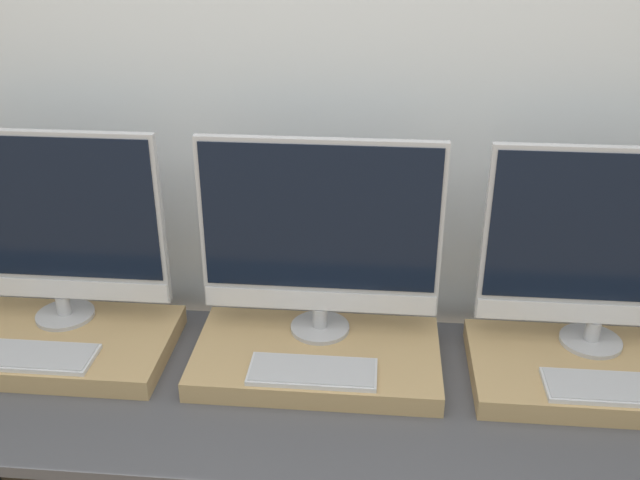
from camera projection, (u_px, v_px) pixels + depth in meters
name	position (u px, v px, depth m)	size (l,w,h in m)	color
wall_back	(327.00, 115.00, 1.92)	(8.00, 0.04, 2.60)	silver
workbench	(313.00, 406.00, 1.83)	(2.42, 0.68, 0.71)	#47474C
wooden_riser_left	(53.00, 343.00, 1.94)	(0.64, 0.37, 0.05)	tan
monitor_left	(48.00, 223.00, 1.88)	(0.62, 0.16, 0.54)	#B2B2B7
keyboard_left	(33.00, 356.00, 1.82)	(0.32, 0.13, 0.01)	silver
wooden_riser_center	(317.00, 357.00, 1.88)	(0.64, 0.37, 0.05)	tan
monitor_center	(320.00, 233.00, 1.82)	(0.62, 0.16, 0.54)	#B2B2B7
keyboard_center	(313.00, 371.00, 1.77)	(0.32, 0.13, 0.01)	silver
wooden_riser_right	(597.00, 372.00, 1.82)	(0.64, 0.37, 0.05)	tan
monitor_right	(610.00, 244.00, 1.76)	(0.62, 0.16, 0.54)	#B2B2B7
keyboard_right	(612.00, 388.00, 1.71)	(0.32, 0.13, 0.01)	silver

